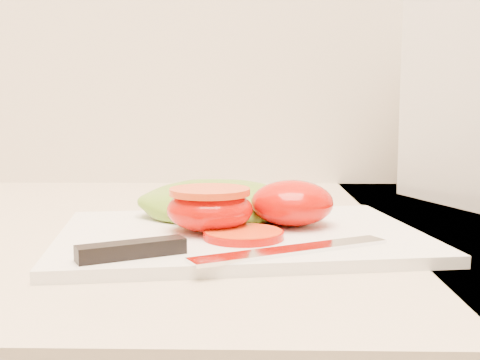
{
  "coord_description": "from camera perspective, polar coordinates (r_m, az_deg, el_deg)",
  "views": [
    {
      "loc": [
        0.04,
        1.06,
        1.05
      ],
      "look_at": [
        0.02,
        1.6,
        0.99
      ],
      "focal_mm": 45.0,
      "sensor_mm": 36.0,
      "label": 1
    }
  ],
  "objects": [
    {
      "name": "lettuce_leaf_1",
      "position": [
        0.62,
        1.56,
        -2.15
      ],
      "size": [
        0.14,
        0.15,
        0.03
      ],
      "primitive_type": "ellipsoid",
      "rotation": [
        0.0,
        0.0,
        0.96
      ],
      "color": "#80A82C",
      "rests_on": "cutting_board"
    },
    {
      "name": "tomato_half_cut",
      "position": [
        0.54,
        -2.88,
        -2.62
      ],
      "size": [
        0.08,
        0.08,
        0.04
      ],
      "color": "#C81000",
      "rests_on": "cutting_board"
    },
    {
      "name": "knife",
      "position": [
        0.46,
        -4.2,
        -6.61
      ],
      "size": [
        0.24,
        0.1,
        0.01
      ],
      "rotation": [
        0.0,
        0.0,
        0.49
      ],
      "color": "silver",
      "rests_on": "cutting_board"
    },
    {
      "name": "tomato_half_dome",
      "position": [
        0.57,
        4.96,
        -2.17
      ],
      "size": [
        0.08,
        0.08,
        0.04
      ],
      "primitive_type": "ellipsoid",
      "color": "#C81000",
      "rests_on": "cutting_board"
    },
    {
      "name": "cutting_board",
      "position": [
        0.55,
        -0.02,
        -5.31
      ],
      "size": [
        0.35,
        0.28,
        0.01
      ],
      "primitive_type": "cube",
      "rotation": [
        0.0,
        0.0,
        0.15
      ],
      "color": "white",
      "rests_on": "counter"
    },
    {
      "name": "tomato_slice_0",
      "position": [
        0.52,
        0.33,
        -5.19
      ],
      "size": [
        0.07,
        0.07,
        0.01
      ],
      "primitive_type": "cylinder",
      "color": "#E65327",
      "rests_on": "cutting_board"
    },
    {
      "name": "lettuce_leaf_0",
      "position": [
        0.61,
        -2.11,
        -2.13
      ],
      "size": [
        0.17,
        0.12,
        0.03
      ],
      "primitive_type": "ellipsoid",
      "rotation": [
        0.0,
        0.0,
        -0.07
      ],
      "color": "#80A82C",
      "rests_on": "cutting_board"
    }
  ]
}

